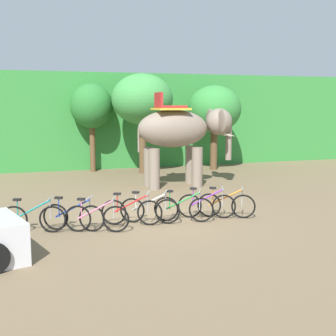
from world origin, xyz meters
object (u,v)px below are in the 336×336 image
Objects in this scene: bike_teal at (33,218)px; bike_pink at (97,218)px; bike_red at (132,211)px; bike_green at (183,208)px; tree_far_right at (214,110)px; bike_orange at (226,205)px; bike_purple at (207,205)px; tree_right at (92,107)px; bike_blue at (73,216)px; elephant at (181,132)px; tree_center at (142,100)px; bike_white at (150,210)px.

bike_teal and bike_pink have the same top height.
bike_green is (1.49, -0.09, 0.00)m from bike_red.
tree_far_right is 2.77× the size of bike_orange.
bike_purple is (2.27, 0.09, 0.00)m from bike_red.
bike_red is (-0.39, -10.27, -2.81)m from tree_right.
tree_far_right is at bearing 49.01° from bike_blue.
tree_right is 10.96m from bike_orange.
elephant is 5.53m from bike_purple.
bike_purple is (-0.98, -5.13, -1.82)m from elephant.
bike_pink is at bearing -111.19° from tree_center.
bike_blue is at bearing -130.99° from tree_far_right.
tree_right is at bearing 149.99° from tree_center.
bike_purple is (-4.10, -8.99, -2.66)m from tree_far_right.
tree_far_right is at bearing 57.12° from bike_white.
tree_far_right reaches higher than bike_orange.
bike_purple is at bearing -92.20° from tree_center.
tree_center is 2.96× the size of bike_purple.
tree_center is at bearing 82.94° from bike_green.
bike_green is at bearing -167.32° from bike_purple.
bike_blue is at bearing -114.86° from tree_center.
bike_white is (0.14, -10.24, -2.81)m from tree_right.
tree_far_right reaches higher than bike_teal.
elephant reaches higher than bike_pink.
tree_far_right is 10.13m from bike_orange.
tree_right reaches higher than elephant.
bike_red is at bearing -176.62° from bike_white.
bike_red is 2.84m from bike_orange.
tree_right is at bearing 103.40° from bike_orange.
bike_red is 1.02× the size of bike_green.
bike_purple is at bearing -79.51° from tree_right.
bike_pink is at bearing -158.92° from bike_red.
elephant is 2.67× the size of bike_blue.
tree_far_right is at bearing -11.27° from tree_right.
elephant reaches higher than bike_red.
bike_white is 2.31m from bike_orange.
tree_center is 9.71m from bike_white.
bike_teal is at bearing 179.40° from bike_white.
tree_center is 3.09× the size of bike_orange.
bike_pink is at bearing -173.09° from bike_green.
bike_red is 1.03× the size of bike_white.
bike_purple is at bearing 8.30° from bike_pink.
bike_teal is (-5.86, -5.15, -1.82)m from elephant.
elephant is 7.40m from bike_blue.
bike_red is (2.60, -0.06, 0.00)m from bike_teal.
elephant is at bearing -80.37° from tree_center.
bike_purple is (4.88, 0.02, 0.00)m from bike_teal.
elephant reaches higher than bike_teal.
elephant is 6.13m from bike_white.
elephant is at bearing 41.31° from bike_teal.
tree_right is 2.76× the size of bike_white.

